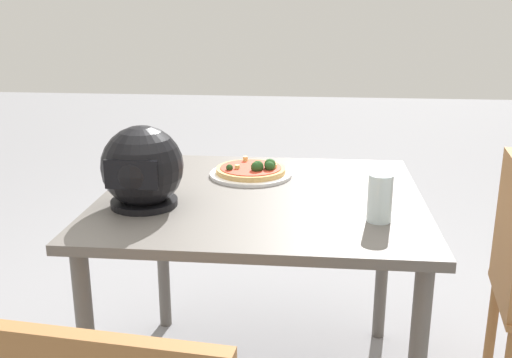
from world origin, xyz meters
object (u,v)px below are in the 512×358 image
(dining_table, at_px, (262,219))
(pizza, at_px, (253,169))
(drinking_glass, at_px, (380,198))
(motorcycle_helmet, at_px, (142,168))

(dining_table, relative_size, pizza, 4.12)
(pizza, bearing_deg, drinking_glass, 134.45)
(dining_table, bearing_deg, drinking_glass, 149.30)
(dining_table, height_order, drinking_glass, drinking_glass)
(pizza, height_order, drinking_glass, drinking_glass)
(dining_table, distance_m, motorcycle_helmet, 0.44)
(pizza, xyz_separation_m, motorcycle_helmet, (0.30, 0.35, 0.09))
(pizza, xyz_separation_m, drinking_glass, (-0.41, 0.42, 0.04))
(drinking_glass, bearing_deg, pizza, -45.55)
(motorcycle_helmet, height_order, drinking_glass, motorcycle_helmet)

